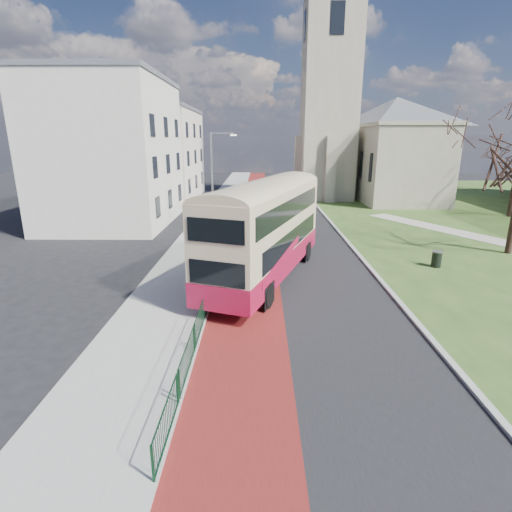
{
  "coord_description": "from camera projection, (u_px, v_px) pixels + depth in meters",
  "views": [
    {
      "loc": [
        -0.58,
        -15.18,
        7.54
      ],
      "look_at": [
        -0.76,
        3.74,
        2.0
      ],
      "focal_mm": 28.0,
      "sensor_mm": 36.0,
      "label": 1
    }
  ],
  "objects": [
    {
      "name": "kerb_west",
      "position": [
        233.0,
        226.0,
        35.88
      ],
      "size": [
        0.25,
        120.0,
        0.13
      ],
      "primitive_type": "cube",
      "color": "#999993",
      "rests_on": "ground"
    },
    {
      "name": "road_carriageway",
      "position": [
        283.0,
        227.0,
        35.86
      ],
      "size": [
        9.0,
        120.0,
        0.01
      ],
      "primitive_type": "cube",
      "color": "black",
      "rests_on": "ground"
    },
    {
      "name": "bus_lane",
      "position": [
        253.0,
        227.0,
        35.88
      ],
      "size": [
        3.4,
        120.0,
        0.01
      ],
      "primitive_type": "cube",
      "color": "#591414",
      "rests_on": "ground"
    },
    {
      "name": "street_block_far",
      "position": [
        157.0,
        154.0,
        51.66
      ],
      "size": [
        10.3,
        16.3,
        11.5
      ],
      "color": "beige",
      "rests_on": "ground"
    },
    {
      "name": "pedestrian_railing",
      "position": [
        213.0,
        282.0,
        20.39
      ],
      "size": [
        0.07,
        24.0,
        1.12
      ],
      "color": "#0C361D",
      "rests_on": "ground"
    },
    {
      "name": "streetlamp",
      "position": [
        214.0,
        177.0,
        32.71
      ],
      "size": [
        2.13,
        0.18,
        8.0
      ],
      "color": "gray",
      "rests_on": "pavement_west"
    },
    {
      "name": "litter_bin",
      "position": [
        437.0,
        259.0,
        24.3
      ],
      "size": [
        0.79,
        0.79,
        0.99
      ],
      "rotation": [
        0.0,
        0.0,
        -0.33
      ],
      "color": "black",
      "rests_on": "grass_green"
    },
    {
      "name": "bus",
      "position": [
        266.0,
        226.0,
        21.64
      ],
      "size": [
        6.93,
        12.84,
        5.26
      ],
      "rotation": [
        0.0,
        0.0,
        -0.34
      ],
      "color": "maroon",
      "rests_on": "ground"
    },
    {
      "name": "ground",
      "position": [
        273.0,
        327.0,
        16.68
      ],
      "size": [
        160.0,
        160.0,
        0.0
      ],
      "primitive_type": "plane",
      "color": "black",
      "rests_on": "ground"
    },
    {
      "name": "pavement_west",
      "position": [
        211.0,
        226.0,
        35.9
      ],
      "size": [
        4.0,
        120.0,
        0.12
      ],
      "primitive_type": "cube",
      "color": "gray",
      "rests_on": "ground"
    },
    {
      "name": "street_block_near",
      "position": [
        112.0,
        151.0,
        36.1
      ],
      "size": [
        10.3,
        14.3,
        13.0
      ],
      "color": "silver",
      "rests_on": "ground"
    },
    {
      "name": "kerb_east",
      "position": [
        330.0,
        222.0,
        37.72
      ],
      "size": [
        0.25,
        80.0,
        0.13
      ],
      "primitive_type": "cube",
      "color": "#999993",
      "rests_on": "ground"
    },
    {
      "name": "gothic_church",
      "position": [
        366.0,
        92.0,
        49.34
      ],
      "size": [
        16.38,
        18.0,
        40.0
      ],
      "color": "gray",
      "rests_on": "ground"
    }
  ]
}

